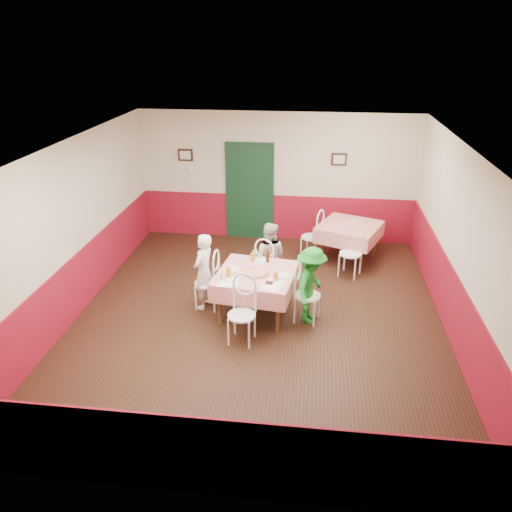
# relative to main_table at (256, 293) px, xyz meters

# --- Properties ---
(floor) EXTENTS (7.00, 7.00, 0.00)m
(floor) POSITION_rel_main_table_xyz_m (0.05, -0.12, -0.38)
(floor) COLOR black
(floor) RESTS_ON ground
(ceiling) EXTENTS (7.00, 7.00, 0.00)m
(ceiling) POSITION_rel_main_table_xyz_m (0.05, -0.12, 2.42)
(ceiling) COLOR white
(ceiling) RESTS_ON back_wall
(back_wall) EXTENTS (6.00, 0.10, 2.80)m
(back_wall) POSITION_rel_main_table_xyz_m (0.05, 3.38, 1.02)
(back_wall) COLOR beige
(back_wall) RESTS_ON ground
(front_wall) EXTENTS (6.00, 0.10, 2.80)m
(front_wall) POSITION_rel_main_table_xyz_m (0.05, -3.62, 1.02)
(front_wall) COLOR beige
(front_wall) RESTS_ON ground
(left_wall) EXTENTS (0.10, 7.00, 2.80)m
(left_wall) POSITION_rel_main_table_xyz_m (-2.95, -0.12, 1.02)
(left_wall) COLOR beige
(left_wall) RESTS_ON ground
(right_wall) EXTENTS (0.10, 7.00, 2.80)m
(right_wall) POSITION_rel_main_table_xyz_m (3.05, -0.12, 1.02)
(right_wall) COLOR beige
(right_wall) RESTS_ON ground
(wainscot_back) EXTENTS (6.00, 0.03, 1.00)m
(wainscot_back) POSITION_rel_main_table_xyz_m (0.05, 3.37, 0.12)
(wainscot_back) COLOR maroon
(wainscot_back) RESTS_ON ground
(wainscot_front) EXTENTS (6.00, 0.03, 1.00)m
(wainscot_front) POSITION_rel_main_table_xyz_m (0.05, -3.60, 0.12)
(wainscot_front) COLOR maroon
(wainscot_front) RESTS_ON ground
(wainscot_left) EXTENTS (0.03, 7.00, 1.00)m
(wainscot_left) POSITION_rel_main_table_xyz_m (-2.93, -0.12, 0.12)
(wainscot_left) COLOR maroon
(wainscot_left) RESTS_ON ground
(wainscot_right) EXTENTS (0.03, 7.00, 1.00)m
(wainscot_right) POSITION_rel_main_table_xyz_m (3.04, -0.12, 0.12)
(wainscot_right) COLOR maroon
(wainscot_right) RESTS_ON ground
(door) EXTENTS (0.96, 0.06, 2.10)m
(door) POSITION_rel_main_table_xyz_m (-0.55, 3.33, 0.68)
(door) COLOR black
(door) RESTS_ON ground
(picture_left) EXTENTS (0.32, 0.03, 0.26)m
(picture_left) POSITION_rel_main_table_xyz_m (-1.95, 3.33, 1.48)
(picture_left) COLOR black
(picture_left) RESTS_ON back_wall
(picture_right) EXTENTS (0.32, 0.03, 0.26)m
(picture_right) POSITION_rel_main_table_xyz_m (1.35, 3.33, 1.48)
(picture_right) COLOR black
(picture_right) RESTS_ON back_wall
(thermostat) EXTENTS (0.10, 0.03, 0.10)m
(thermostat) POSITION_rel_main_table_xyz_m (-1.85, 3.33, 1.12)
(thermostat) COLOR white
(thermostat) RESTS_ON back_wall
(main_table) EXTENTS (1.37, 1.37, 0.77)m
(main_table) POSITION_rel_main_table_xyz_m (0.00, 0.00, 0.00)
(main_table) COLOR red
(main_table) RESTS_ON ground
(second_table) EXTENTS (1.46, 1.46, 0.77)m
(second_table) POSITION_rel_main_table_xyz_m (1.61, 2.37, 0.00)
(second_table) COLOR red
(second_table) RESTS_ON ground
(chair_left) EXTENTS (0.45, 0.45, 0.90)m
(chair_left) POSITION_rel_main_table_xyz_m (-0.84, 0.12, 0.08)
(chair_left) COLOR white
(chair_left) RESTS_ON ground
(chair_right) EXTENTS (0.50, 0.50, 0.90)m
(chair_right) POSITION_rel_main_table_xyz_m (0.84, -0.12, 0.08)
(chair_right) COLOR white
(chair_right) RESTS_ON ground
(chair_far) EXTENTS (0.53, 0.53, 0.90)m
(chair_far) POSITION_rel_main_table_xyz_m (0.12, 0.84, 0.08)
(chair_far) COLOR white
(chair_far) RESTS_ON ground
(chair_near) EXTENTS (0.48, 0.48, 0.90)m
(chair_near) POSITION_rel_main_table_xyz_m (-0.12, -0.84, 0.08)
(chair_near) COLOR white
(chair_near) RESTS_ON ground
(chair_second_a) EXTENTS (0.55, 0.55, 0.90)m
(chair_second_a) POSITION_rel_main_table_xyz_m (0.86, 2.37, 0.08)
(chair_second_a) COLOR white
(chair_second_a) RESTS_ON ground
(chair_second_b) EXTENTS (0.55, 0.55, 0.90)m
(chair_second_b) POSITION_rel_main_table_xyz_m (1.61, 1.62, 0.08)
(chair_second_b) COLOR white
(chair_second_b) RESTS_ON ground
(pizza) EXTENTS (0.46, 0.46, 0.03)m
(pizza) POSITION_rel_main_table_xyz_m (0.00, -0.03, 0.40)
(pizza) COLOR #B74723
(pizza) RESTS_ON main_table
(plate_left) EXTENTS (0.28, 0.28, 0.01)m
(plate_left) POSITION_rel_main_table_xyz_m (-0.42, 0.04, 0.39)
(plate_left) COLOR white
(plate_left) RESTS_ON main_table
(plate_right) EXTENTS (0.28, 0.28, 0.01)m
(plate_right) POSITION_rel_main_table_xyz_m (0.44, -0.08, 0.39)
(plate_right) COLOR white
(plate_right) RESTS_ON main_table
(plate_far) EXTENTS (0.28, 0.28, 0.01)m
(plate_far) POSITION_rel_main_table_xyz_m (0.05, 0.42, 0.39)
(plate_far) COLOR white
(plate_far) RESTS_ON main_table
(glass_a) EXTENTS (0.09, 0.09, 0.15)m
(glass_a) POSITION_rel_main_table_xyz_m (-0.42, -0.20, 0.46)
(glass_a) COLOR #BF7219
(glass_a) RESTS_ON main_table
(glass_b) EXTENTS (0.08, 0.08, 0.13)m
(glass_b) POSITION_rel_main_table_xyz_m (0.34, -0.24, 0.45)
(glass_b) COLOR #BF7219
(glass_b) RESTS_ON main_table
(glass_c) EXTENTS (0.09, 0.09, 0.14)m
(glass_c) POSITION_rel_main_table_xyz_m (-0.10, 0.43, 0.46)
(glass_c) COLOR #BF7219
(glass_c) RESTS_ON main_table
(beer_bottle) EXTENTS (0.07, 0.07, 0.23)m
(beer_bottle) POSITION_rel_main_table_xyz_m (0.15, 0.39, 0.50)
(beer_bottle) COLOR #381C0A
(beer_bottle) RESTS_ON main_table
(shaker_a) EXTENTS (0.04, 0.04, 0.09)m
(shaker_a) POSITION_rel_main_table_xyz_m (-0.50, -0.38, 0.43)
(shaker_a) COLOR silver
(shaker_a) RESTS_ON main_table
(shaker_b) EXTENTS (0.04, 0.04, 0.09)m
(shaker_b) POSITION_rel_main_table_xyz_m (-0.43, -0.38, 0.43)
(shaker_b) COLOR silver
(shaker_b) RESTS_ON main_table
(shaker_c) EXTENTS (0.04, 0.04, 0.09)m
(shaker_c) POSITION_rel_main_table_xyz_m (-0.50, -0.32, 0.43)
(shaker_c) COLOR #B23319
(shaker_c) RESTS_ON main_table
(menu_left) EXTENTS (0.30, 0.40, 0.00)m
(menu_left) POSITION_rel_main_table_xyz_m (-0.39, -0.37, 0.39)
(menu_left) COLOR white
(menu_left) RESTS_ON main_table
(menu_right) EXTENTS (0.42, 0.48, 0.00)m
(menu_right) POSITION_rel_main_table_xyz_m (0.31, -0.40, 0.39)
(menu_right) COLOR white
(menu_right) RESTS_ON main_table
(wallet) EXTENTS (0.12, 0.10, 0.02)m
(wallet) POSITION_rel_main_table_xyz_m (0.25, -0.36, 0.40)
(wallet) COLOR black
(wallet) RESTS_ON main_table
(diner_left) EXTENTS (0.45, 0.56, 1.32)m
(diner_left) POSITION_rel_main_table_xyz_m (-0.89, 0.12, 0.29)
(diner_left) COLOR gray
(diner_left) RESTS_ON ground
(diner_far) EXTENTS (0.67, 0.55, 1.28)m
(diner_far) POSITION_rel_main_table_xyz_m (0.12, 0.89, 0.27)
(diner_far) COLOR gray
(diner_far) RESTS_ON ground
(diner_right) EXTENTS (0.67, 0.92, 1.28)m
(diner_right) POSITION_rel_main_table_xyz_m (0.89, -0.12, 0.27)
(diner_right) COLOR gray
(diner_right) RESTS_ON ground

